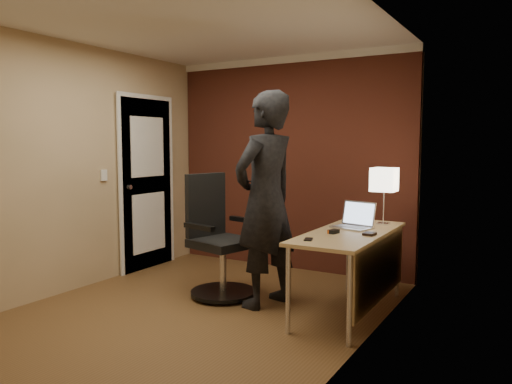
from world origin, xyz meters
TOP-DOWN VIEW (x-y plane):
  - room at (-0.27, 1.54)m, footprint 4.00×4.00m
  - desk at (1.25, 0.74)m, footprint 0.60×1.50m
  - desk_lamp at (1.33, 1.26)m, footprint 0.22×0.22m
  - laptop at (1.15, 0.96)m, footprint 0.38×0.33m
  - mouse at (1.09, 0.58)m, footprint 0.08×0.11m
  - phone at (1.02, 0.21)m, footprint 0.09×0.13m
  - wallet at (1.38, 0.66)m, footprint 0.10×0.11m
  - office_chair at (-0.11, 0.60)m, footprint 0.64×0.72m
  - person at (0.43, 0.58)m, footprint 0.63×0.81m

SIDE VIEW (x-z plane):
  - office_chair at x=-0.11m, z-range -0.07..1.10m
  - desk at x=1.25m, z-range 0.24..0.97m
  - phone at x=1.02m, z-range 0.73..0.74m
  - wallet at x=1.38m, z-range 0.73..0.75m
  - mouse at x=1.09m, z-range 0.73..0.76m
  - laptop at x=1.15m, z-range 0.68..0.91m
  - person at x=0.43m, z-range 0.00..1.96m
  - desk_lamp at x=1.33m, z-range 0.88..1.41m
  - room at x=-0.27m, z-range -0.63..3.37m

